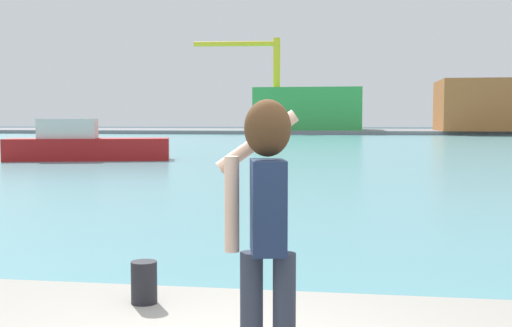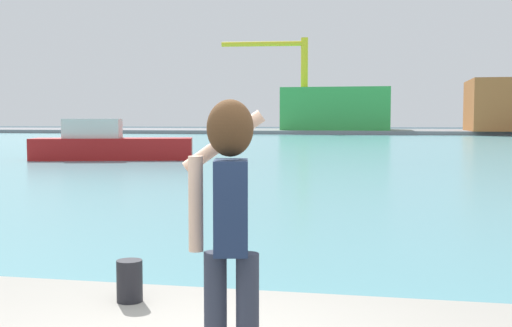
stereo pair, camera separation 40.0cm
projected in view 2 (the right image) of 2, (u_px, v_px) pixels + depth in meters
name	position (u px, v px, depth m)	size (l,w,h in m)	color
ground_plane	(372.00, 145.00, 53.08)	(220.00, 220.00, 0.00)	#334751
harbor_water	(373.00, 144.00, 55.03)	(140.00, 100.00, 0.02)	#599EA8
far_shore_dock	(379.00, 132.00, 94.11)	(140.00, 20.00, 0.53)	gray
person_photographer	(229.00, 212.00, 3.87)	(0.53, 0.54, 1.74)	#2D3342
harbor_bollard	(130.00, 281.00, 5.73)	(0.23, 0.23, 0.37)	black
boat_moored	(109.00, 145.00, 33.93)	(8.55, 4.26, 2.15)	#B21919
warehouse_left	(338.00, 109.00, 94.47)	(15.13, 12.98, 5.99)	green
port_crane	(292.00, 72.00, 91.41)	(12.29, 1.96, 13.02)	yellow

